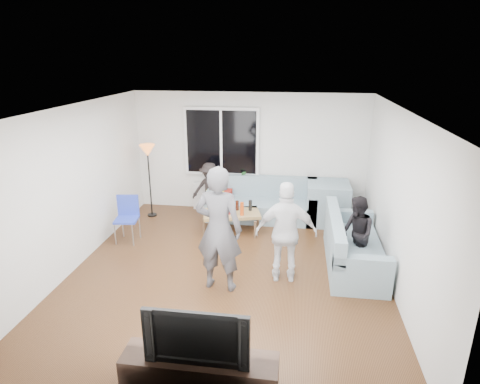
% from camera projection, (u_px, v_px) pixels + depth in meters
% --- Properties ---
extents(floor, '(5.00, 5.50, 0.04)m').
position_uv_depth(floor, '(229.00, 271.00, 6.57)').
color(floor, '#56351C').
rests_on(floor, ground).
extents(ceiling, '(5.00, 5.50, 0.04)m').
position_uv_depth(ceiling, '(227.00, 107.00, 5.71)').
color(ceiling, white).
rests_on(ceiling, ground).
extents(wall_back, '(5.00, 0.04, 2.60)m').
position_uv_depth(wall_back, '(250.00, 153.00, 8.73)').
color(wall_back, silver).
rests_on(wall_back, ground).
extents(wall_front, '(5.00, 0.04, 2.60)m').
position_uv_depth(wall_front, '(175.00, 298.00, 3.55)').
color(wall_front, silver).
rests_on(wall_front, ground).
extents(wall_left, '(0.04, 5.50, 2.60)m').
position_uv_depth(wall_left, '(74.00, 188.00, 6.48)').
color(wall_left, silver).
rests_on(wall_left, ground).
extents(wall_right, '(0.04, 5.50, 2.60)m').
position_uv_depth(wall_right, '(400.00, 203.00, 5.80)').
color(wall_right, silver).
rests_on(wall_right, ground).
extents(window_frame, '(1.62, 0.06, 1.47)m').
position_uv_depth(window_frame, '(222.00, 142.00, 8.66)').
color(window_frame, white).
rests_on(window_frame, wall_back).
extents(window_glass, '(1.50, 0.02, 1.35)m').
position_uv_depth(window_glass, '(221.00, 142.00, 8.62)').
color(window_glass, black).
rests_on(window_glass, window_frame).
extents(window_mullion, '(0.05, 0.03, 1.35)m').
position_uv_depth(window_mullion, '(221.00, 142.00, 8.61)').
color(window_mullion, white).
rests_on(window_mullion, window_frame).
extents(radiator, '(1.30, 0.12, 0.62)m').
position_uv_depth(radiator, '(222.00, 197.00, 9.02)').
color(radiator, silver).
rests_on(radiator, floor).
extents(potted_plant, '(0.21, 0.18, 0.32)m').
position_uv_depth(potted_plant, '(242.00, 178.00, 8.78)').
color(potted_plant, '#245B27').
rests_on(potted_plant, radiator).
extents(vase, '(0.15, 0.15, 0.16)m').
position_uv_depth(vase, '(206.00, 180.00, 8.92)').
color(vase, silver).
rests_on(vase, radiator).
extents(sofa_back_section, '(2.30, 0.85, 0.85)m').
position_uv_depth(sofa_back_section, '(261.00, 200.00, 8.51)').
color(sofa_back_section, gray).
rests_on(sofa_back_section, floor).
extents(sofa_right_section, '(2.00, 0.85, 0.85)m').
position_uv_depth(sofa_right_section, '(355.00, 241.00, 6.60)').
color(sofa_right_section, gray).
rests_on(sofa_right_section, floor).
extents(sofa_corner, '(0.85, 0.85, 0.85)m').
position_uv_depth(sofa_corner, '(327.00, 203.00, 8.32)').
color(sofa_corner, gray).
rests_on(sofa_corner, floor).
extents(cushion_yellow, '(0.43, 0.39, 0.14)m').
position_uv_depth(cushion_yellow, '(215.00, 194.00, 8.59)').
color(cushion_yellow, gold).
rests_on(cushion_yellow, sofa_back_section).
extents(cushion_red, '(0.37, 0.32, 0.13)m').
position_uv_depth(cushion_red, '(223.00, 193.00, 8.65)').
color(cushion_red, maroon).
rests_on(cushion_red, sofa_back_section).
extents(coffee_table, '(1.22, 0.86, 0.40)m').
position_uv_depth(coffee_table, '(231.00, 222.00, 7.96)').
color(coffee_table, '#977749').
rests_on(coffee_table, floor).
extents(pitcher, '(0.17, 0.17, 0.17)m').
position_uv_depth(pitcher, '(229.00, 209.00, 7.82)').
color(pitcher, maroon).
rests_on(pitcher, coffee_table).
extents(side_chair, '(0.45, 0.45, 0.86)m').
position_uv_depth(side_chair, '(127.00, 220.00, 7.45)').
color(side_chair, '#2A3EB8').
rests_on(side_chair, floor).
extents(floor_lamp, '(0.32, 0.32, 1.56)m').
position_uv_depth(floor_lamp, '(150.00, 181.00, 8.54)').
color(floor_lamp, orange).
rests_on(floor_lamp, floor).
extents(player_left, '(0.74, 0.53, 1.89)m').
position_uv_depth(player_left, '(219.00, 229.00, 5.79)').
color(player_left, '#464549').
rests_on(player_left, floor).
extents(player_right, '(0.95, 0.44, 1.59)m').
position_uv_depth(player_right, '(286.00, 233.00, 6.05)').
color(player_right, silver).
rests_on(player_right, floor).
extents(spectator_right, '(0.62, 0.71, 1.23)m').
position_uv_depth(spectator_right, '(357.00, 234.00, 6.44)').
color(spectator_right, black).
rests_on(spectator_right, floor).
extents(spectator_back, '(0.76, 0.44, 1.17)m').
position_uv_depth(spectator_back, '(210.00, 189.00, 8.63)').
color(spectator_back, black).
rests_on(spectator_back, floor).
extents(tv_console, '(1.60, 0.40, 0.44)m').
position_uv_depth(tv_console, '(200.00, 375.00, 4.13)').
color(tv_console, '#312118').
rests_on(tv_console, floor).
extents(television, '(1.05, 0.14, 0.61)m').
position_uv_depth(television, '(198.00, 332.00, 3.96)').
color(television, black).
rests_on(television, tv_console).
extents(bottle_e, '(0.07, 0.07, 0.21)m').
position_uv_depth(bottle_e, '(250.00, 205.00, 7.95)').
color(bottle_e, black).
rests_on(bottle_e, coffee_table).
extents(bottle_c, '(0.07, 0.07, 0.19)m').
position_uv_depth(bottle_c, '(237.00, 205.00, 7.98)').
color(bottle_c, '#33130B').
rests_on(bottle_c, coffee_table).
extents(bottle_b, '(0.08, 0.08, 0.21)m').
position_uv_depth(bottle_b, '(224.00, 210.00, 7.72)').
color(bottle_b, '#399A1C').
rests_on(bottle_b, coffee_table).
extents(bottle_d, '(0.07, 0.07, 0.26)m').
position_uv_depth(bottle_d, '(242.00, 209.00, 7.71)').
color(bottle_d, '#CC4512').
rests_on(bottle_d, coffee_table).
extents(bottle_a, '(0.07, 0.07, 0.19)m').
position_uv_depth(bottle_a, '(216.00, 205.00, 7.99)').
color(bottle_a, orange).
rests_on(bottle_a, coffee_table).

